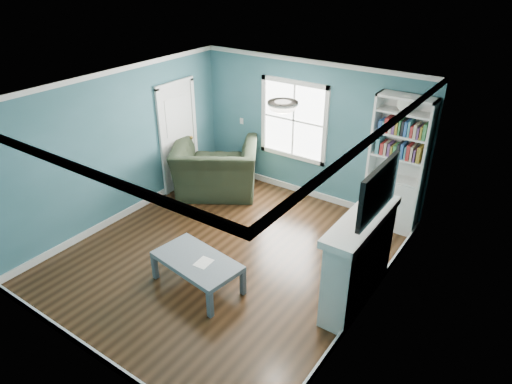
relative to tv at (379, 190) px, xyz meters
The scene contains 13 objects.
floor 2.80m from the tv, behind, with size 5.00×5.00×0.00m, color black.
room_walls 2.21m from the tv, behind, with size 5.00×5.00×5.00m.
trim 2.26m from the tv, behind, with size 4.50×5.00×2.60m.
window 3.40m from the tv, 137.57° to the left, with size 1.40×0.06×1.50m.
bookshelf 2.29m from the tv, 101.57° to the left, with size 0.90×0.35×2.31m.
fireplace 1.10m from the tv, behind, with size 0.44×1.58×1.30m.
tv is the anchor object (origin of this frame).
door 4.63m from the tv, 164.80° to the left, with size 0.12×0.98×2.17m.
ceiling_fixture 1.54m from the tv, behind, with size 0.38×0.38×0.15m.
light_switch 4.38m from the tv, 148.30° to the left, with size 0.08×0.01×0.12m, color white.
recliner 4.03m from the tv, 159.58° to the left, with size 1.56×1.01×1.36m, color #222C1B.
coffee_table 2.66m from the tv, 154.24° to the right, with size 1.33×0.84×0.45m.
paper_sheet 2.53m from the tv, 152.68° to the right, with size 0.19×0.25×0.00m, color white.
Camera 1 is at (3.72, -4.55, 4.24)m, focal length 32.00 mm.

